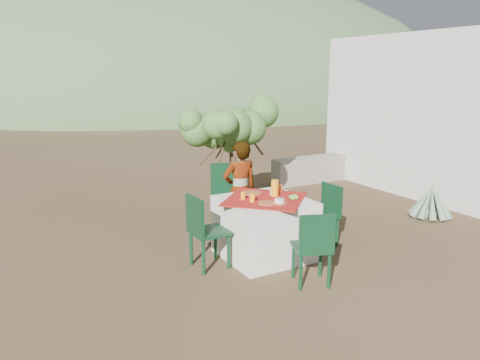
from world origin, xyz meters
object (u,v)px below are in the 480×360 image
Objects in this scene: chair_near at (314,245)px; chair_left at (204,228)px; person at (240,190)px; table at (265,228)px; chair_far at (227,194)px; guesthouse at (457,113)px; shrub_tree at (234,133)px; chair_right at (325,212)px; agave at (431,203)px; juice_pitcher at (275,188)px.

chair_left is at bearing -29.36° from chair_near.
table is at bearing 89.24° from person.
chair_near is (0.01, -0.99, 0.09)m from table.
chair_far is 5.49m from guesthouse.
guesthouse is at bearing -135.04° from chair_near.
chair_left is at bearing 41.94° from person.
shrub_tree reaches higher than person.
chair_far is 0.41m from person.
chair_right is at bearing -33.42° from chair_far.
person is (0.04, 1.72, 0.22)m from chair_near.
chair_far is at bearing -86.96° from person.
person is at bearing -53.34° from chair_left.
guesthouse is (5.45, 1.42, 1.12)m from table.
agave is (3.17, -1.03, -0.31)m from chair_far.
table is 1.57× the size of chair_right.
chair_right is (0.95, -0.04, 0.08)m from table.
table reaches higher than agave.
shrub_tree is at bearing 77.09° from juice_pitcher.
guesthouse is (4.84, -0.52, 0.17)m from shrub_tree.
shrub_tree is at bearing -111.58° from person.
person is at bearing -114.90° from shrub_tree.
shrub_tree is (0.61, 1.93, 0.95)m from table.
agave is at bearing -149.14° from guesthouse.
juice_pitcher is at bearing -179.23° from agave.
guesthouse is at bearing -169.51° from person.
person reaches higher than chair_near.
agave is at bearing -35.25° from shrub_tree.
chair_left is (-0.88, -1.08, -0.06)m from chair_far.
person is 0.83× the size of shrub_tree.
juice_pitcher is at bearing -165.42° from guesthouse.
chair_right reaches higher than table.
person is (-0.00, -0.38, 0.14)m from chair_far.
chair_left reaches higher than table.
juice_pitcher is (-0.43, -1.89, -0.46)m from shrub_tree.
chair_far is at bearing 87.21° from table.
table is 2.24m from shrub_tree.
chair_far is 1.37× the size of agave.
agave is 3.11m from juice_pitcher.
juice_pitcher is at bearing -98.45° from chair_right.
table is 1.53× the size of chair_near.
agave is (3.22, 0.08, -0.14)m from table.
shrub_tree is at bearing 173.91° from guesthouse.
chair_left is at bearing -94.69° from chair_right.
guesthouse reaches higher than juice_pitcher.
chair_near is 1.12m from juice_pitcher.
person is 0.72m from juice_pitcher.
chair_near is at bearing -47.13° from chair_right.
chair_far is at bearing 96.37° from juice_pitcher.
guesthouse is at bearing 14.58° from juice_pitcher.
shrub_tree is 1.99m from juice_pitcher.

